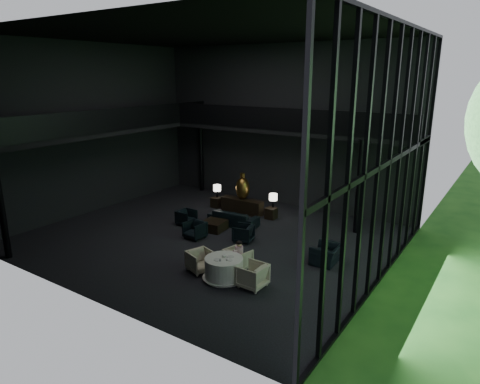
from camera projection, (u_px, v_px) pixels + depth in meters
The scene contains 36 objects.
floor at pixel (210, 238), 17.72m from camera, with size 14.00×12.00×0.02m, color black.
ceiling at pixel (206, 33), 15.58m from camera, with size 14.00×12.00×0.02m, color black.
wall_back at pixel (282, 127), 21.46m from camera, with size 14.00×0.04×8.00m, color black.
wall_front at pixel (75, 170), 11.85m from camera, with size 14.00×0.04×8.00m, color black.
wall_left at pixel (92, 129), 20.41m from camera, with size 0.04×12.00×8.00m, color black.
curtain_wall at pixel (389, 162), 12.93m from camera, with size 0.20×12.00×8.00m, color black, non-canonical shape.
mezzanine_left at pixel (106, 131), 19.87m from camera, with size 2.00×12.00×0.25m, color black.
mezzanine_back at pixel (290, 130), 20.12m from camera, with size 12.00×2.00×0.25m, color black.
railing_left at pixel (120, 119), 19.17m from camera, with size 0.06×12.00×1.00m, color black.
railing_back at pixel (280, 119), 19.16m from camera, with size 12.00×0.06×1.00m, color black.
column_sw at pixel (1, 206), 15.31m from camera, with size 0.24×0.24×4.00m, color black.
column_nw at pixel (201, 156), 24.43m from camera, with size 0.24×0.24×4.00m, color black.
column_ne at pixel (359, 187), 17.82m from camera, with size 0.24×0.24×4.00m, color black.
console at pixel (242, 206), 20.79m from camera, with size 2.20×0.50×0.70m, color black.
bronze_urn at pixel (243, 188), 20.59m from camera, with size 0.68×0.68×1.28m.
side_table_left at pixel (216, 202), 21.73m from camera, with size 0.46×0.46×0.51m, color black.
table_lamp_left at pixel (217, 188), 21.59m from camera, with size 0.38×0.38×0.64m.
side_table_right at pixel (271, 213), 20.01m from camera, with size 0.47×0.47×0.52m, color black.
table_lamp_right at pixel (273, 198), 19.95m from camera, with size 0.39×0.39×0.65m.
sofa at pixel (234, 215), 19.13m from camera, with size 2.44×0.71×0.95m, color black.
lounge_armchair_west at pixel (186, 217), 19.17m from camera, with size 0.71×0.66×0.73m, color black.
lounge_armchair_east at pixel (243, 233), 17.26m from camera, with size 0.72×0.67×0.74m, color black.
lounge_armchair_south at pixel (195, 229), 17.58m from camera, with size 0.76×0.71×0.78m, color black.
window_armchair at pixel (326, 251), 15.22m from camera, with size 1.06×0.69×0.93m, color black.
coffee_table at pixel (214, 226), 18.54m from camera, with size 0.93×0.93×0.41m, color black.
dining_table at pixel (224, 270), 14.07m from camera, with size 1.43×1.43×0.75m.
dining_chair_north at pixel (238, 257), 14.82m from camera, with size 0.83×0.78×0.85m, color beige.
dining_chair_east at pixel (252, 273), 13.53m from camera, with size 0.91×0.85×0.94m, color #BAB3A2.
dining_chair_west at pixel (200, 260), 14.64m from camera, with size 0.81×0.76×0.84m, color #B4AD9A.
child at pixel (239, 249), 14.67m from camera, with size 0.28×0.28×0.60m.
plate_a at pixel (218, 260), 13.82m from camera, with size 0.25×0.25×0.02m, color white.
plate_b at pixel (230, 257), 14.05m from camera, with size 0.24×0.24×0.02m, color white.
saucer at pixel (230, 260), 13.78m from camera, with size 0.15×0.15×0.01m, color white.
coffee_cup at pixel (227, 259), 13.77m from camera, with size 0.08×0.08×0.06m, color white.
cereal_bowl at pixel (224, 256), 14.03m from camera, with size 0.15×0.15×0.08m, color white.
cream_pot at pixel (220, 260), 13.73m from camera, with size 0.06×0.06×0.07m, color #99999E.
Camera 1 is at (10.26, -13.08, 6.57)m, focal length 32.00 mm.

